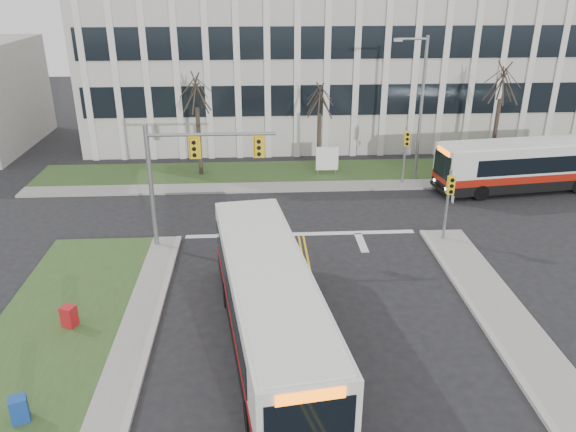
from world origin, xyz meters
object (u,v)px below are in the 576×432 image
Objects in this scene: streetlight at (419,102)px; newspaper_box_red at (69,317)px; directory_sign at (327,159)px; bus_cross at (528,167)px; newspaper_box_blue at (20,411)px; bus_main at (269,308)px.

streetlight is 9.68× the size of newspaper_box_red.
streetlight is at bearing -13.23° from directory_sign.
newspaper_box_blue is at bearing -59.26° from bus_cross.
bus_cross is at bearing -16.03° from directory_sign.
bus_main is 13.14× the size of newspaper_box_red.
bus_main is at bearing 2.30° from newspaper_box_blue.
streetlight is 6.96m from directory_sign.
newspaper_box_red is (-0.01, 5.00, 0.00)m from newspaper_box_blue.
bus_main is 8.38m from newspaper_box_blue.
bus_cross is (16.57, 15.46, -0.12)m from bus_main.
newspaper_box_blue and newspaper_box_red have the same top height.
bus_main reaches higher than newspaper_box_blue.
streetlight is at bearing 65.32° from newspaper_box_red.
streetlight reaches higher than directory_sign.
newspaper_box_red is (-12.00, -17.28, -0.70)m from directory_sign.
newspaper_box_blue is (-7.60, -3.33, -1.19)m from bus_main.
bus_cross reaches higher than newspaper_box_blue.
bus_cross is at bearing 35.13° from bus_main.
bus_main is at bearing -54.10° from bus_cross.
directory_sign is 25.32m from newspaper_box_blue.
directory_sign is at bearing 69.09° from bus_main.
directory_sign is (-5.53, 1.30, -4.02)m from streetlight.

